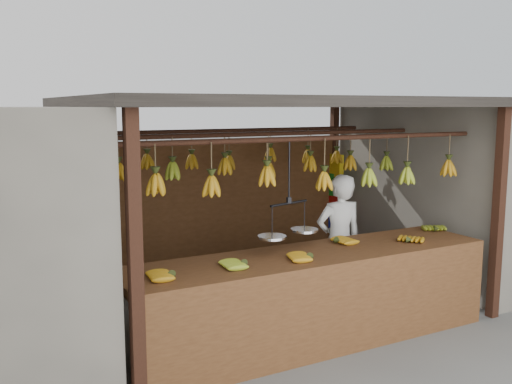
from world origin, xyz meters
TOP-DOWN VIEW (x-y plane):
  - ground at (0.00, 0.00)m, footprint 80.00×80.00m
  - stall at (0.00, 0.33)m, footprint 4.30×3.30m
  - neighbor_right at (3.60, 0.00)m, footprint 3.00×3.00m
  - counter at (-0.14, -1.24)m, footprint 3.79×0.86m
  - hanging_bananas at (0.01, -0.01)m, footprint 3.63×2.25m
  - balance_scale at (-0.34, -1.00)m, footprint 0.70×0.37m
  - vendor at (0.68, -0.44)m, footprint 0.61×0.45m
  - bag_bundles at (1.94, 1.35)m, footprint 0.08×0.26m

SIDE VIEW (x-z plane):
  - ground at x=0.00m, z-range 0.00..0.00m
  - counter at x=-0.14m, z-range 0.23..1.19m
  - vendor at x=0.68m, z-range 0.00..1.55m
  - bag_bundles at x=1.94m, z-range 0.38..1.60m
  - balance_scale at x=-0.34m, z-range 0.68..1.61m
  - neighbor_right at x=3.60m, z-range 0.00..2.30m
  - hanging_bananas at x=0.01m, z-range 1.44..1.81m
  - stall at x=0.00m, z-range 0.77..3.17m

